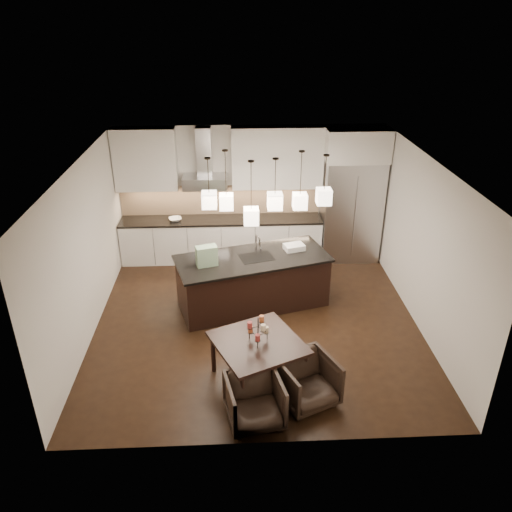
{
  "coord_description": "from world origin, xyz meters",
  "views": [
    {
      "loc": [
        -0.37,
        -7.29,
        4.92
      ],
      "look_at": [
        0.0,
        0.2,
        1.15
      ],
      "focal_mm": 35.0,
      "sensor_mm": 36.0,
      "label": 1
    }
  ],
  "objects_px": {
    "refrigerator": "(351,211)",
    "armchair_right": "(307,381)",
    "island_body": "(253,282)",
    "dining_table": "(258,361)",
    "armchair_left": "(254,401)"
  },
  "relations": [
    {
      "from": "armchair_right",
      "to": "island_body",
      "type": "bearing_deg",
      "value": 80.32
    },
    {
      "from": "refrigerator",
      "to": "armchair_left",
      "type": "distance_m",
      "value": 5.3
    },
    {
      "from": "island_body",
      "to": "dining_table",
      "type": "height_order",
      "value": "island_body"
    },
    {
      "from": "refrigerator",
      "to": "dining_table",
      "type": "distance_m",
      "value": 4.56
    },
    {
      "from": "armchair_right",
      "to": "dining_table",
      "type": "bearing_deg",
      "value": 121.33
    },
    {
      "from": "refrigerator",
      "to": "armchair_right",
      "type": "xyz_separation_m",
      "value": [
        -1.51,
        -4.4,
        -0.74
      ]
    },
    {
      "from": "refrigerator",
      "to": "island_body",
      "type": "bearing_deg",
      "value": -139.32
    },
    {
      "from": "dining_table",
      "to": "armchair_left",
      "type": "bearing_deg",
      "value": -120.73
    },
    {
      "from": "island_body",
      "to": "dining_table",
      "type": "xyz_separation_m",
      "value": [
        -0.01,
        -2.1,
        -0.11
      ]
    },
    {
      "from": "island_body",
      "to": "armchair_right",
      "type": "height_order",
      "value": "island_body"
    },
    {
      "from": "refrigerator",
      "to": "armchair_right",
      "type": "relative_size",
      "value": 2.89
    },
    {
      "from": "dining_table",
      "to": "armchair_right",
      "type": "distance_m",
      "value": 0.8
    },
    {
      "from": "island_body",
      "to": "refrigerator",
      "type": "bearing_deg",
      "value": 24.61
    },
    {
      "from": "dining_table",
      "to": "armchair_right",
      "type": "bearing_deg",
      "value": -59.44
    },
    {
      "from": "refrigerator",
      "to": "dining_table",
      "type": "xyz_separation_m",
      "value": [
        -2.16,
        -3.95,
        -0.73
      ]
    }
  ]
}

